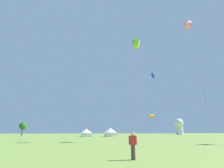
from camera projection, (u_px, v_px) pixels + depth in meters
name	position (u px, v px, depth m)	size (l,w,h in m)	color
kite_orange_parafoil	(151.00, 116.00, 55.52)	(3.88, 3.03, 7.49)	orange
kite_lime_box	(137.00, 44.00, 36.94)	(1.67, 2.44, 21.74)	#99DB2D
kite_pink_delta	(187.00, 24.00, 40.17)	(3.19, 3.16, 28.33)	pink
kite_green_diamond	(134.00, 46.00, 48.84)	(1.17, 2.61, 28.50)	green
kite_blue_diamond	(205.00, 93.00, 47.70)	(2.13, 1.79, 13.65)	blue
kite_blue_box	(153.00, 76.00, 72.12)	(3.00, 3.24, 26.55)	blue
person_spectator	(133.00, 146.00, 10.77)	(0.57, 0.28, 1.73)	#473828
festival_tent_right	(86.00, 132.00, 61.56)	(4.44, 4.44, 2.89)	white
festival_tent_left	(110.00, 132.00, 63.80)	(4.98, 4.98, 3.24)	white
observatory_dome	(179.00, 125.00, 114.11)	(6.40, 6.40, 10.80)	white
tree_distant_left	(23.00, 126.00, 69.92)	(3.06, 3.06, 5.74)	brown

